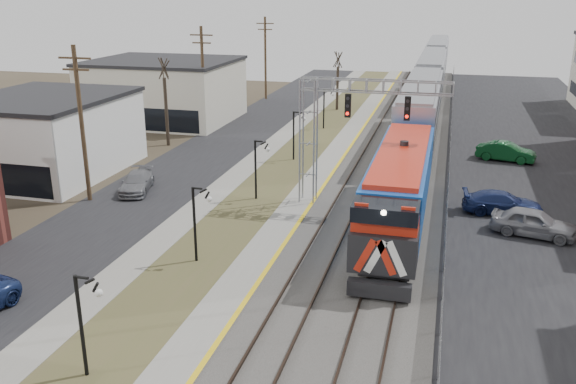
% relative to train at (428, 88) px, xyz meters
% --- Properties ---
extents(street_west, '(7.00, 120.00, 0.04)m').
position_rel_train_xyz_m(street_west, '(-17.00, -25.40, -2.90)').
color(street_west, black).
rests_on(street_west, ground).
extents(sidewalk, '(2.00, 120.00, 0.08)m').
position_rel_train_xyz_m(sidewalk, '(-12.50, -25.40, -2.88)').
color(sidewalk, gray).
rests_on(sidewalk, ground).
extents(grass_median, '(4.00, 120.00, 0.06)m').
position_rel_train_xyz_m(grass_median, '(-9.50, -25.40, -2.89)').
color(grass_median, '#4B4C28').
rests_on(grass_median, ground).
extents(platform, '(2.00, 120.00, 0.24)m').
position_rel_train_xyz_m(platform, '(-6.50, -25.40, -2.80)').
color(platform, gray).
rests_on(platform, ground).
extents(ballast_bed, '(8.00, 120.00, 0.20)m').
position_rel_train_xyz_m(ballast_bed, '(-1.50, -25.40, -2.82)').
color(ballast_bed, '#595651').
rests_on(ballast_bed, ground).
extents(parking_lot, '(16.00, 120.00, 0.04)m').
position_rel_train_xyz_m(parking_lot, '(10.50, -25.40, -2.90)').
color(parking_lot, black).
rests_on(parking_lot, ground).
extents(platform_edge, '(0.24, 120.00, 0.01)m').
position_rel_train_xyz_m(platform_edge, '(-5.62, -25.40, -2.67)').
color(platform_edge, gold).
rests_on(platform_edge, platform).
extents(track_near, '(1.58, 120.00, 0.15)m').
position_rel_train_xyz_m(track_near, '(-3.50, -25.40, -2.64)').
color(track_near, '#2D2119').
rests_on(track_near, ballast_bed).
extents(track_far, '(1.58, 120.00, 0.15)m').
position_rel_train_xyz_m(track_far, '(-0.00, -25.40, -2.64)').
color(track_far, '#2D2119').
rests_on(track_far, ballast_bed).
extents(train, '(3.00, 85.85, 5.33)m').
position_rel_train_xyz_m(train, '(0.00, 0.00, 0.00)').
color(train, '#154FB1').
rests_on(train, ground).
extents(signal_gantry, '(9.00, 1.07, 8.15)m').
position_rel_train_xyz_m(signal_gantry, '(-4.28, -32.41, 2.67)').
color(signal_gantry, gray).
rests_on(signal_gantry, ground).
extents(lampposts, '(0.14, 62.14, 4.00)m').
position_rel_train_xyz_m(lampposts, '(-9.50, -42.12, -0.92)').
color(lampposts, black).
rests_on(lampposts, ground).
extents(utility_poles, '(0.28, 80.28, 10.00)m').
position_rel_train_xyz_m(utility_poles, '(-20.00, -35.40, 2.08)').
color(utility_poles, '#4C3823').
rests_on(utility_poles, ground).
extents(fence, '(0.04, 120.00, 1.60)m').
position_rel_train_xyz_m(fence, '(2.70, -25.40, -2.12)').
color(fence, gray).
rests_on(fence, ground).
extents(bare_trees, '(12.30, 42.30, 5.95)m').
position_rel_train_xyz_m(bare_trees, '(-18.16, -21.49, -0.22)').
color(bare_trees, '#382D23').
rests_on(bare_trees, ground).
extents(car_lot_d, '(4.90, 2.32, 1.38)m').
position_rel_train_xyz_m(car_lot_d, '(5.98, -31.12, -2.23)').
color(car_lot_d, navy).
rests_on(car_lot_d, ground).
extents(car_lot_e, '(4.89, 2.84, 1.56)m').
position_rel_train_xyz_m(car_lot_e, '(7.43, -34.46, -2.14)').
color(car_lot_e, gray).
rests_on(car_lot_e, ground).
extents(car_lot_f, '(4.79, 2.58, 1.50)m').
position_rel_train_xyz_m(car_lot_f, '(7.07, -18.33, -2.17)').
color(car_lot_f, '#0D441D').
rests_on(car_lot_f, ground).
extents(car_street_b, '(2.94, 4.75, 1.28)m').
position_rel_train_xyz_m(car_street_b, '(-17.86, -32.96, -2.28)').
color(car_street_b, slate).
rests_on(car_street_b, ground).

